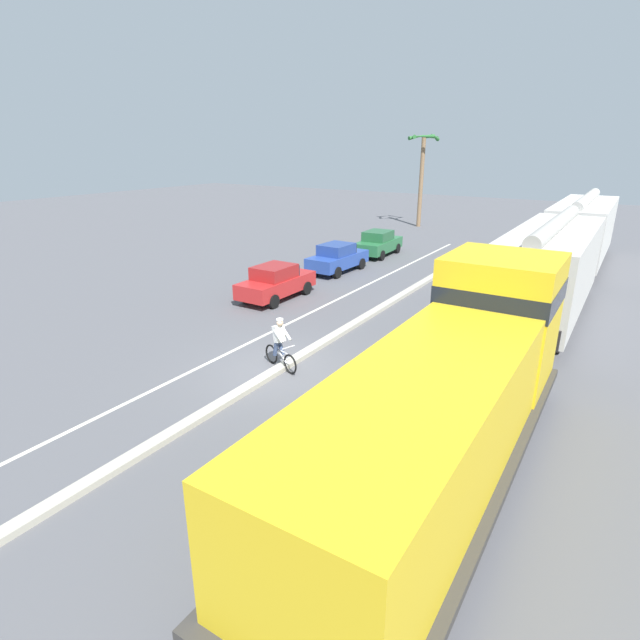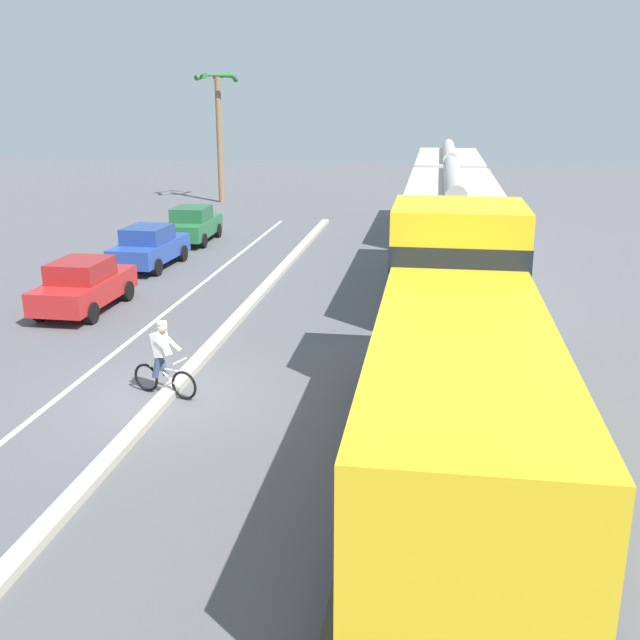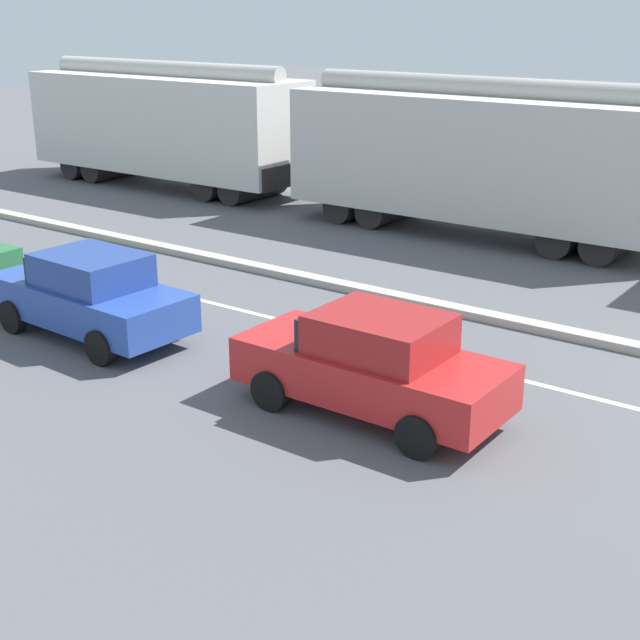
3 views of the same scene
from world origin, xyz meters
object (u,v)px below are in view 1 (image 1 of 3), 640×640
at_px(cyclist, 280,345).
at_px(palm_tree_near, 422,161).
at_px(parked_car_red, 276,282).
at_px(hopper_car_middle, 581,230).
at_px(hopper_car_lead, 549,269).
at_px(locomotive, 453,394).
at_px(parked_car_green, 378,243).
at_px(parked_car_blue, 337,258).

height_order(cyclist, palm_tree_near, palm_tree_near).
bearing_deg(cyclist, parked_car_red, 127.93).
xyz_separation_m(hopper_car_middle, cyclist, (-6.31, -21.60, -1.26)).
relative_size(hopper_car_lead, parked_car_red, 2.52).
height_order(locomotive, parked_car_red, locomotive).
distance_m(hopper_car_middle, parked_car_green, 12.11).
distance_m(parked_car_blue, parked_car_green, 5.27).
height_order(locomotive, parked_car_green, locomotive).
xyz_separation_m(locomotive, hopper_car_middle, (0.00, 23.76, 0.28)).
bearing_deg(parked_car_green, hopper_car_middle, 19.60).
bearing_deg(palm_tree_near, parked_car_red, -83.86).
xyz_separation_m(hopper_car_lead, hopper_car_middle, (0.00, 11.60, 0.00)).
distance_m(locomotive, parked_car_red, 13.94).
distance_m(parked_car_red, palm_tree_near, 25.04).
bearing_deg(parked_car_blue, locomotive, -51.81).
bearing_deg(parked_car_green, locomotive, -60.07).
bearing_deg(parked_car_red, parked_car_green, 91.11).
bearing_deg(locomotive, palm_tree_near, 112.76).
bearing_deg(hopper_car_middle, parked_car_green, -160.40).
bearing_deg(parked_car_green, parked_car_red, -88.89).
height_order(locomotive, palm_tree_near, palm_tree_near).
bearing_deg(cyclist, parked_car_green, 106.01).
relative_size(locomotive, cyclist, 6.77).
relative_size(locomotive, hopper_car_lead, 1.10).
distance_m(cyclist, palm_tree_near, 31.87).
bearing_deg(parked_car_blue, hopper_car_middle, 39.31).
relative_size(hopper_car_middle, cyclist, 6.18).
xyz_separation_m(parked_car_green, palm_tree_near, (-2.41, 13.07, 4.77)).
height_order(locomotive, hopper_car_lead, locomotive).
height_order(locomotive, hopper_car_middle, locomotive).
height_order(hopper_car_middle, parked_car_blue, hopper_car_middle).
xyz_separation_m(parked_car_blue, parked_car_green, (0.02, 5.27, 0.00)).
xyz_separation_m(hopper_car_middle, parked_car_green, (-11.35, -4.04, -1.26)).
xyz_separation_m(hopper_car_middle, palm_tree_near, (-13.76, 9.03, 3.51)).
bearing_deg(parked_car_blue, cyclist, -67.63).
bearing_deg(palm_tree_near, cyclist, -76.34).
bearing_deg(cyclist, parked_car_blue, 112.37).
xyz_separation_m(hopper_car_lead, parked_car_red, (-11.13, -3.82, -1.26)).
bearing_deg(cyclist, hopper_car_middle, 73.71).
relative_size(parked_car_red, parked_car_blue, 0.99).
xyz_separation_m(locomotive, hopper_car_lead, (0.00, 12.16, 0.28)).
height_order(parked_car_green, cyclist, cyclist).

